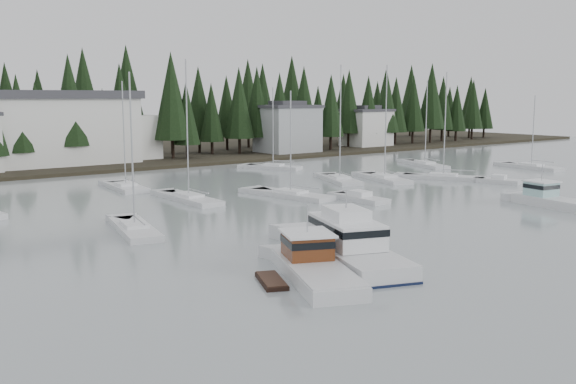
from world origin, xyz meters
The scene contains 20 objects.
far_shore_land centered at (0.00, 97.00, 0.00)m, with size 240.00×54.00×1.00m, color black.
conifer_treeline centered at (0.00, 86.00, 0.00)m, with size 200.00×22.00×20.00m, color black, non-canonical shape.
house_east_a centered at (36.00, 78.00, 4.90)m, with size 10.60×8.48×9.25m.
house_east_b centered at (58.00, 80.00, 4.40)m, with size 9.54×7.42×8.25m.
harbor_inn centered at (-2.96, 82.34, 5.78)m, with size 29.50×11.50×10.90m.
lobster_boat_brown centered at (-12.18, 13.34, 0.54)m, with size 7.04×9.99×4.71m.
cabin_cruiser_center centered at (-7.70, 15.06, 0.78)m, with size 7.64×12.73×5.23m.
lobster_boat_teal centered at (22.02, 18.24, 0.54)m, with size 4.15×8.52×4.54m.
sailboat_0 centered at (50.46, 37.85, 0.06)m, with size 3.88×10.06×11.23m.
sailboat_1 centered at (19.93, 60.68, 0.07)m, with size 6.26×8.65×12.38m.
sailboat_2 centered at (-14.92, 31.72, 0.07)m, with size 4.51×9.59×12.91m.
sailboat_3 centered at (-4.10, 42.58, 0.08)m, with size 2.75×10.20×14.73m.
sailboat_5 centered at (40.60, 49.65, 0.07)m, with size 6.21×11.00×13.39m.
sailboat_6 centered at (5.65, 38.22, 0.05)m, with size 4.43×10.49×11.66m.
sailboat_7 centered at (-5.82, 54.15, 0.07)m, with size 3.70×8.66×12.77m.
sailboat_8 centered at (18.07, 44.19, 0.08)m, with size 6.10×9.70×14.89m.
sailboat_10 centered at (30.20, 37.81, 0.07)m, with size 7.31×10.23×14.12m.
sailboat_12 centered at (23.41, 41.62, 0.08)m, with size 5.65×10.02×14.93m.
runabout_1 centered at (9.71, 31.95, 0.13)m, with size 2.39×6.79×1.42m.
runabout_2 centered at (32.70, 31.29, 0.13)m, with size 3.74×5.45×1.42m.
Camera 1 is at (-35.53, -14.53, 10.51)m, focal length 40.00 mm.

